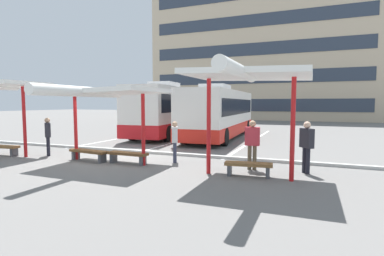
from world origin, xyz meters
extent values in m
plane|color=slate|center=(0.00, 0.00, 0.00)|extent=(160.00, 160.00, 0.00)
cube|color=#C6B293|center=(0.00, 37.92, 9.53)|extent=(31.64, 13.17, 19.05)
cube|color=#2D3847|center=(0.00, 31.30, 2.10)|extent=(29.11, 0.08, 1.68)
cube|color=#2D3847|center=(0.00, 31.30, 5.91)|extent=(29.11, 0.08, 1.68)
cube|color=#2D3847|center=(0.00, 31.30, 9.72)|extent=(29.11, 0.08, 1.68)
cube|color=#2D3847|center=(0.00, 31.30, 13.53)|extent=(29.11, 0.08, 1.68)
cube|color=silver|center=(-2.05, 9.62, 1.85)|extent=(3.53, 11.14, 3.16)
cube|color=red|center=(-2.05, 9.62, 0.68)|extent=(3.58, 11.19, 0.81)
cube|color=black|center=(-2.05, 9.62, 2.33)|extent=(3.49, 10.27, 1.10)
cube|color=black|center=(-2.52, 15.05, 2.23)|extent=(2.29, 0.28, 1.89)
cube|color=silver|center=(-1.93, 8.25, 3.61)|extent=(1.74, 2.33, 0.36)
cylinder|color=black|center=(-3.58, 13.38, 0.50)|extent=(0.38, 1.02, 1.00)
cylinder|color=black|center=(-1.19, 13.59, 0.50)|extent=(0.38, 1.02, 1.00)
cylinder|color=black|center=(-2.91, 5.65, 0.50)|extent=(0.38, 1.02, 1.00)
cylinder|color=black|center=(-0.52, 5.86, 0.50)|extent=(0.38, 1.02, 1.00)
cube|color=silver|center=(1.83, 9.17, 1.72)|extent=(3.11, 10.99, 2.89)
cube|color=red|center=(1.83, 9.17, 0.64)|extent=(3.15, 11.03, 0.72)
cube|color=black|center=(1.83, 9.17, 2.12)|extent=(3.10, 10.12, 0.98)
cube|color=black|center=(1.58, 14.57, 2.06)|extent=(2.29, 0.19, 1.73)
cube|color=silver|center=(1.90, 7.81, 3.34)|extent=(1.66, 2.27, 0.36)
cylinder|color=black|center=(0.46, 12.95, 0.50)|extent=(0.35, 1.01, 1.00)
cylinder|color=black|center=(2.85, 13.06, 0.50)|extent=(0.35, 1.01, 1.00)
cylinder|color=black|center=(0.82, 5.28, 0.50)|extent=(0.35, 1.01, 1.00)
cylinder|color=black|center=(3.21, 5.39, 0.50)|extent=(0.35, 1.01, 1.00)
cube|color=white|center=(-4.24, 8.43, 0.00)|extent=(0.16, 14.00, 0.01)
cube|color=white|center=(0.00, 8.43, 0.00)|extent=(0.16, 14.00, 0.01)
cube|color=white|center=(4.24, 8.43, 0.00)|extent=(0.16, 14.00, 0.01)
cylinder|color=red|center=(-3.91, -1.17, 1.53)|extent=(0.14, 0.14, 3.07)
cube|color=white|center=(-5.24, -1.17, 3.15)|extent=(3.66, 2.45, 0.25)
cube|color=brown|center=(-5.24, -1.27, 0.40)|extent=(1.65, 0.58, 0.10)
cube|color=#4C4C51|center=(-4.59, -1.20, 0.17)|extent=(0.15, 0.35, 0.35)
cylinder|color=red|center=(-1.44, -0.78, 1.35)|extent=(0.14, 0.14, 2.70)
cylinder|color=red|center=(1.80, -0.78, 1.35)|extent=(0.14, 0.14, 2.70)
cube|color=white|center=(0.18, -0.78, 2.78)|extent=(4.24, 3.06, 0.28)
cylinder|color=white|center=(0.18, -2.16, 2.75)|extent=(0.36, 4.24, 0.36)
cube|color=brown|center=(-0.72, -0.88, 0.40)|extent=(1.87, 0.65, 0.10)
cube|color=#4C4C51|center=(-1.48, -0.78, 0.17)|extent=(0.16, 0.35, 0.35)
cube|color=#4C4C51|center=(0.04, -0.98, 0.17)|extent=(0.16, 0.35, 0.35)
cube|color=brown|center=(1.08, -0.76, 0.40)|extent=(1.66, 0.45, 0.10)
cube|color=#4C4C51|center=(0.40, -0.75, 0.17)|extent=(0.13, 0.34, 0.35)
cube|color=#4C4C51|center=(1.75, -0.77, 0.17)|extent=(0.13, 0.34, 0.35)
cylinder|color=red|center=(4.50, -1.12, 1.57)|extent=(0.14, 0.14, 3.14)
cylinder|color=red|center=(7.14, -1.12, 1.57)|extent=(0.14, 0.14, 3.14)
cube|color=white|center=(5.82, -1.12, 3.22)|extent=(3.64, 3.13, 0.24)
cylinder|color=white|center=(5.82, -2.53, 3.19)|extent=(0.36, 3.64, 0.36)
cube|color=brown|center=(5.82, -1.03, 0.40)|extent=(1.54, 0.60, 0.10)
cube|color=#4C4C51|center=(5.22, -1.11, 0.17)|extent=(0.16, 0.35, 0.35)
cube|color=#4C4C51|center=(6.42, -0.96, 0.17)|extent=(0.16, 0.35, 0.35)
cube|color=#ADADA8|center=(0.00, 1.67, 0.06)|extent=(44.00, 0.24, 0.12)
cylinder|color=#33384C|center=(2.61, 0.27, 0.40)|extent=(0.14, 0.14, 0.81)
cylinder|color=#33384C|center=(2.67, 0.12, 0.40)|extent=(0.14, 0.14, 0.81)
cube|color=silver|center=(2.64, 0.19, 1.11)|extent=(0.39, 0.52, 0.60)
sphere|color=tan|center=(2.64, 0.19, 1.52)|extent=(0.22, 0.22, 0.22)
cylinder|color=black|center=(-3.31, -0.51, 0.42)|extent=(0.14, 0.14, 0.84)
cylinder|color=black|center=(-3.18, -0.61, 0.42)|extent=(0.14, 0.14, 0.84)
cube|color=#26262D|center=(-3.25, -0.56, 1.16)|extent=(0.52, 0.48, 0.63)
sphere|color=tan|center=(-3.25, -0.56, 1.59)|extent=(0.23, 0.23, 0.23)
cylinder|color=brown|center=(5.65, -0.01, 0.43)|extent=(0.14, 0.14, 0.86)
cylinder|color=brown|center=(5.82, 0.01, 0.43)|extent=(0.14, 0.14, 0.86)
cube|color=#BF333F|center=(5.74, 0.00, 1.19)|extent=(0.52, 0.25, 0.65)
sphere|color=tan|center=(5.74, 0.00, 1.63)|extent=(0.23, 0.23, 0.23)
cylinder|color=black|center=(7.46, 0.20, 0.43)|extent=(0.14, 0.14, 0.86)
cylinder|color=black|center=(7.57, 0.06, 0.43)|extent=(0.14, 0.14, 0.86)
cube|color=#26262D|center=(7.52, 0.13, 1.18)|extent=(0.48, 0.53, 0.65)
sphere|color=beige|center=(7.52, 0.13, 1.62)|extent=(0.23, 0.23, 0.23)
camera|label=1|loc=(7.68, -10.49, 2.34)|focal=28.11mm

